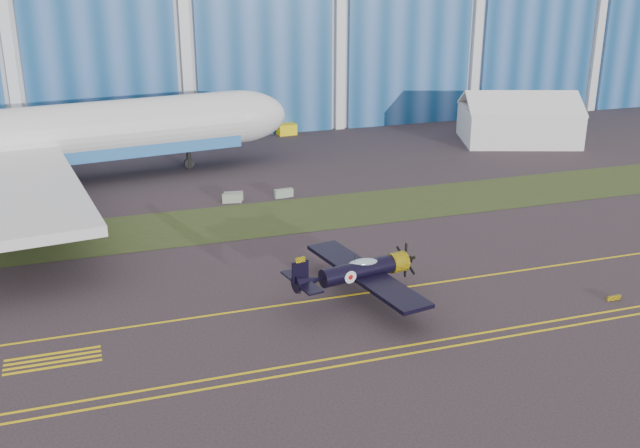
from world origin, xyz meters
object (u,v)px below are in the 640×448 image
object	(u,v)px
warbird	(358,271)
shipping_container	(125,140)
tent	(519,116)
tug	(287,129)

from	to	relation	value
warbird	shipping_container	bearing A→B (deg)	93.04
tent	tug	distance (m)	32.39
tug	shipping_container	bearing A→B (deg)	177.56
warbird	tent	distance (m)	55.80
tent	tug	bearing A→B (deg)	172.98
tent	shipping_container	world-z (taller)	tent
warbird	tent	size ratio (longest dim) A/B	0.86
warbird	shipping_container	distance (m)	54.48
tug	warbird	bearing A→B (deg)	-105.11
warbird	shipping_container	world-z (taller)	warbird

